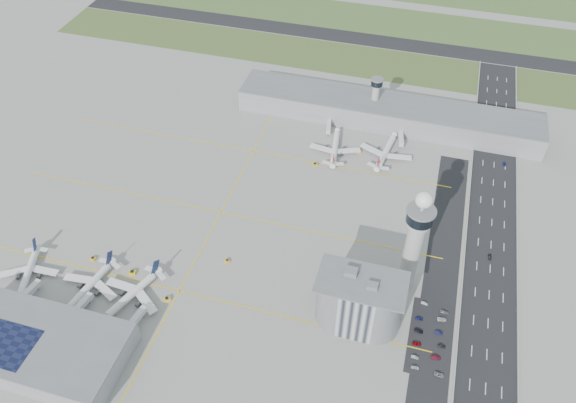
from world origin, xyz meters
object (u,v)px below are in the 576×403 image
(tug_2, at_px, (167,299))
(tug_1, at_px, (132,272))
(control_tower, at_px, (415,238))
(secondary_tower, at_px, (375,95))
(car_hw_2, at_px, (504,164))
(airplane_far_a, at_px, (335,144))
(tug_5, at_px, (359,152))
(car_lot_6, at_px, (439,375))
(car_lot_0, at_px, (415,367))
(airplane_near_a, at_px, (27,270))
(car_lot_11, at_px, (444,312))
(jet_bridge_near_0, at_px, (20,303))
(jet_bridge_far_1, at_px, (400,134))
(car_hw_4, at_px, (487,113))
(car_hw_1, at_px, (490,257))
(car_lot_7, at_px, (436,357))
(airplane_near_b, at_px, (88,283))
(tug_3, at_px, (227,261))
(jet_bridge_near_2, at_px, (128,331))
(car_lot_5, at_px, (424,303))
(car_lot_1, at_px, (415,357))
(admin_building, at_px, (359,302))
(airplane_far_b, at_px, (387,148))
(jet_bridge_far_0, at_px, (329,122))
(tug_0, at_px, (93,258))
(tug_4, at_px, (315,164))
(jet_bridge_near_1, at_px, (73,317))
(car_lot_4, at_px, (419,318))
(car_lot_10, at_px, (442,319))
(airplane_near_c, at_px, (130,292))
(car_lot_2, at_px, (417,344))
(car_lot_8, at_px, (442,346))
(car_lot_9, at_px, (439,333))
(car_lot_3, at_px, (419,331))

(tug_2, bearing_deg, tug_1, 29.95)
(control_tower, distance_m, secondary_tower, 148.97)
(car_hw_2, bearing_deg, airplane_far_a, -168.60)
(airplane_far_a, distance_m, car_hw_2, 110.34)
(tug_5, bearing_deg, car_lot_6, 9.64)
(car_hw_2, bearing_deg, car_lot_0, -100.50)
(airplane_near_a, relative_size, car_lot_11, 8.74)
(jet_bridge_near_0, relative_size, jet_bridge_far_1, 1.00)
(airplane_far_a, xyz_separation_m, car_hw_4, (96.34, 72.56, -5.08))
(airplane_far_a, relative_size, car_hw_1, 10.43)
(airplane_near_a, bearing_deg, car_lot_7, 74.24)
(airplane_near_b, relative_size, tug_3, 13.87)
(jet_bridge_near_2, xyz_separation_m, car_lot_5, (136.36, 57.99, -2.30))
(jet_bridge_far_1, distance_m, car_lot_1, 169.95)
(admin_building, xyz_separation_m, airplane_far_b, (-6.43, 132.51, -9.48))
(tug_1, xyz_separation_m, car_lot_11, (162.51, 20.76, -0.44))
(jet_bridge_far_0, xyz_separation_m, tug_3, (-25.09, -136.77, -2.03))
(control_tower, distance_m, airplane_near_b, 167.27)
(tug_0, xyz_separation_m, car_lot_1, (176.56, -11.58, -0.31))
(airplane_far_a, xyz_separation_m, airplane_far_b, (33.19, 5.26, 0.18))
(admin_building, bearing_deg, tug_4, 114.12)
(tug_0, distance_m, car_lot_11, 188.61)
(car_lot_1, xyz_separation_m, car_lot_5, (0.97, 32.18, -0.03))
(car_lot_0, relative_size, car_hw_1, 0.97)
(jet_bridge_near_1, xyz_separation_m, car_lot_5, (166.36, 57.99, -2.30))
(tug_4, relative_size, car_lot_6, 0.70)
(tug_2, bearing_deg, jet_bridge_near_1, 84.24)
(car_lot_0, xyz_separation_m, car_lot_4, (-1.14, 27.62, -0.02))
(car_lot_1, bearing_deg, car_lot_0, -170.59)
(jet_bridge_near_1, xyz_separation_m, tug_2, (39.29, 23.73, -1.84))
(tug_5, bearing_deg, airplane_near_a, -58.75)
(car_lot_10, relative_size, car_hw_4, 1.36)
(airplane_near_c, xyz_separation_m, car_lot_7, (153.24, 8.72, -5.11))
(airplane_far_a, height_order, jet_bridge_near_0, airplane_far_a)
(car_lot_2, height_order, car_lot_8, car_lot_8)
(jet_bridge_near_2, bearing_deg, car_lot_9, -63.73)
(control_tower, relative_size, car_lot_8, 17.46)
(car_lot_3, bearing_deg, tug_4, 41.44)
(airplane_far_b, relative_size, jet_bridge_far_0, 2.97)
(car_lot_9, distance_m, car_hw_4, 197.24)
(car_lot_9, relative_size, car_lot_10, 0.85)
(tug_5, height_order, car_lot_9, tug_5)
(jet_bridge_near_1, relative_size, jet_bridge_near_2, 1.00)
(car_lot_8, bearing_deg, airplane_near_b, 99.40)
(car_lot_10, relative_size, car_hw_2, 1.16)
(tug_5, bearing_deg, jet_bridge_near_1, -47.57)
(jet_bridge_far_1, xyz_separation_m, tug_4, (-48.86, -44.88, -1.91))
(admin_building, distance_m, tug_2, 97.97)
(control_tower, relative_size, secondary_tower, 2.02)
(admin_building, relative_size, tug_4, 13.01)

